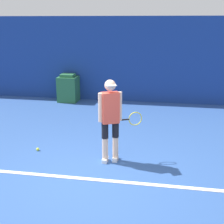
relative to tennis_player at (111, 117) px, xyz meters
name	(u,v)px	position (x,y,z in m)	size (l,w,h in m)	color
ground_plane	(90,177)	(-0.25, -0.76, -0.95)	(24.00, 24.00, 0.00)	#2D5193
back_wall	(130,60)	(-0.25, 5.09, 0.53)	(24.00, 0.10, 2.96)	navy
court_baseline	(89,179)	(-0.25, -0.85, -0.95)	(21.60, 0.10, 0.01)	white
tennis_player	(111,117)	(0.00, 0.00, 0.00)	(0.84, 0.49, 1.71)	beige
tennis_ball	(38,149)	(-1.71, 0.23, -0.92)	(0.07, 0.07, 0.07)	#D1E533
covered_chair	(68,88)	(-2.41, 4.67, -0.48)	(0.68, 0.64, 0.99)	#28663D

